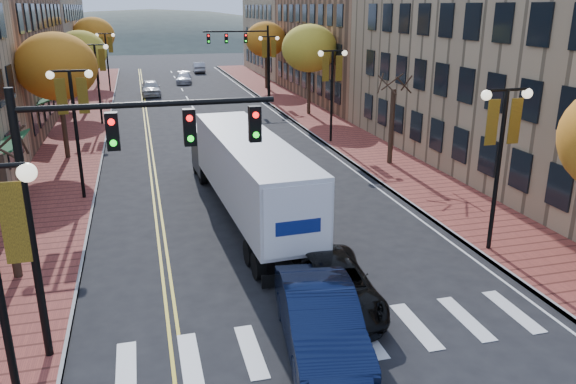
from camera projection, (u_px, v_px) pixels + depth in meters
ground at (360, 384)px, 13.60m from camera, size 200.00×200.00×0.00m
sidewalk_left at (80, 130)px, 41.19m from camera, size 4.00×85.00×0.15m
sidewalk_right at (314, 118)px, 45.57m from camera, size 4.00×85.00×0.15m
building_left_far at (22, 42)px, 63.91m from camera, size 12.00×26.00×9.50m
building_right_near at (574, 29)px, 30.41m from camera, size 15.00×28.00×15.00m
building_right_mid at (378, 46)px, 55.05m from camera, size 15.00×24.00×10.00m
building_right_far at (312, 31)px, 75.07m from camera, size 15.00×20.00×11.00m
tree_left_a at (9, 217)px, 18.03m from camera, size 0.28×0.28×4.20m
tree_left_b at (57, 67)px, 31.70m from camera, size 4.48×4.48×7.21m
tree_left_c at (81, 52)px, 46.50m from camera, size 4.16×4.16×6.69m
tree_left_d at (93, 35)px, 62.83m from camera, size 4.61×4.61×7.42m
tree_right_b at (391, 127)px, 31.59m from camera, size 0.28×0.28×4.20m
tree_right_c at (309, 48)px, 45.25m from camera, size 4.48×4.48×7.21m
tree_right_d at (266, 40)px, 59.98m from camera, size 4.35×4.35×7.00m
lamp_left_b at (74, 110)px, 25.09m from camera, size 1.96×0.36×6.05m
lamp_left_c at (97, 69)px, 41.60m from camera, size 1.96×0.36×6.05m
lamp_left_d at (106, 51)px, 58.11m from camera, size 1.96×0.36×6.05m
lamp_right_a at (502, 139)px, 19.57m from camera, size 1.96×0.36×6.05m
lamp_right_b at (332, 78)px, 36.08m from camera, size 1.96×0.36×6.05m
lamp_right_c at (269, 55)px, 52.59m from camera, size 1.96×0.36×6.05m
traffic_mast_near at (109, 172)px, 13.46m from camera, size 6.10×0.35×7.00m
traffic_mast_far at (248, 49)px, 51.90m from camera, size 6.10×0.34×7.00m
semi_truck at (244, 168)px, 23.88m from camera, size 3.09×14.86×3.69m
navy_sedan at (320, 320)px, 14.72m from camera, size 2.52×5.52×1.76m
black_suv at (334, 285)px, 16.94m from camera, size 2.75×5.21×1.40m
car_far_white at (151, 88)px, 57.01m from camera, size 1.94×4.65×1.57m
car_far_silver at (184, 78)px, 66.18m from camera, size 2.23×4.50×1.26m
car_far_oncoming at (199, 67)px, 76.90m from camera, size 1.60×4.29×1.40m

